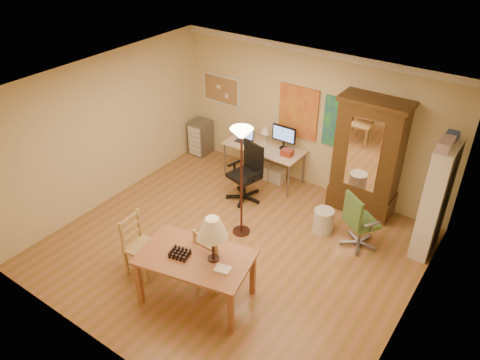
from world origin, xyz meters
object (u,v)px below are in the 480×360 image
Objects in this scene: office_chair_green at (358,232)px; armoire at (367,165)px; computer_desk at (266,159)px; bookshelf at (435,200)px; dining_table at (201,249)px; office_chair_black at (246,185)px.

office_chair_green is 0.46× the size of armoire.
office_chair_green is 1.26m from armoire.
bookshelf reaches higher than computer_desk.
bookshelf is at bearing 31.41° from office_chair_green.
bookshelf is at bearing -6.21° from computer_desk.
computer_desk is (-1.04, 3.27, -0.48)m from dining_table.
armoire is 1.14× the size of bookshelf.
office_chair_black is 0.58× the size of bookshelf.
computer_desk is 1.44× the size of office_chair_black.
dining_table is at bearing -119.37° from office_chair_green.
bookshelf is at bearing -18.88° from armoire.
bookshelf is (0.92, 0.56, 0.68)m from office_chair_green.
armoire reaches higher than office_chair_black.
computer_desk is at bearing 173.79° from bookshelf.
computer_desk is 3.34m from bookshelf.
dining_table is 3.68m from bookshelf.
office_chair_black is at bearing -154.46° from armoire.
office_chair_green is 1.27m from bookshelf.
armoire is at bearing 110.28° from office_chair_green.
office_chair_black is 2.28m from office_chair_green.
armoire is 1.36m from bookshelf.
bookshelf reaches higher than office_chair_black.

